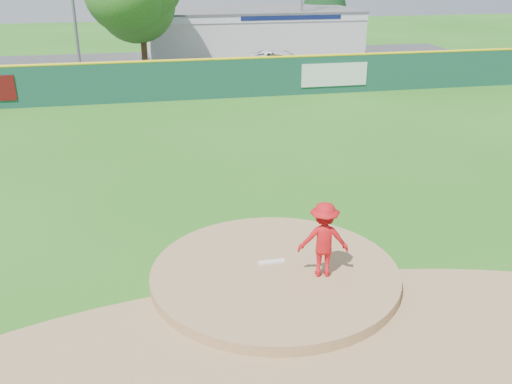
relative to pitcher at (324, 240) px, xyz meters
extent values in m
plane|color=#286B19|center=(-0.96, 0.42, -1.09)|extent=(120.00, 120.00, 0.00)
cylinder|color=#9E774C|center=(-0.96, 0.42, -1.09)|extent=(5.50, 5.50, 0.50)
cube|color=white|center=(-0.96, 0.72, -0.82)|extent=(0.60, 0.15, 0.04)
cylinder|color=#9E774C|center=(-0.96, -2.58, -1.09)|extent=(15.40, 15.40, 0.01)
cube|color=#38383A|center=(-0.96, 27.42, -1.08)|extent=(44.00, 16.00, 0.02)
imported|color=red|center=(0.00, 0.00, 0.00)|extent=(1.19, 0.83, 1.68)
imported|color=silver|center=(5.35, 24.60, -0.36)|extent=(5.62, 4.18, 1.42)
cube|color=silver|center=(5.04, 32.42, 0.51)|extent=(15.00, 8.00, 3.20)
cube|color=white|center=(5.04, 28.40, 1.91)|extent=(15.00, 0.06, 0.55)
cube|color=#0F194C|center=(7.04, 28.36, 1.91)|extent=(7.00, 0.03, 0.28)
cube|color=#59595B|center=(5.04, 32.42, 2.16)|extent=(15.20, 8.20, 0.12)
cube|color=silver|center=(6.68, 18.34, -0.09)|extent=(3.60, 0.04, 1.20)
cube|color=#154435|center=(-0.96, 18.42, -0.09)|extent=(40.00, 0.10, 2.00)
cylinder|color=yellow|center=(-0.96, 18.42, 0.91)|extent=(40.00, 0.14, 0.14)
cylinder|color=#382314|center=(-2.96, 25.42, 0.21)|extent=(0.36, 0.36, 2.60)
cylinder|color=#382314|center=(12.04, 36.42, -0.29)|extent=(0.40, 0.40, 1.60)
camera|label=1|loc=(-3.67, -10.29, 5.51)|focal=40.00mm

